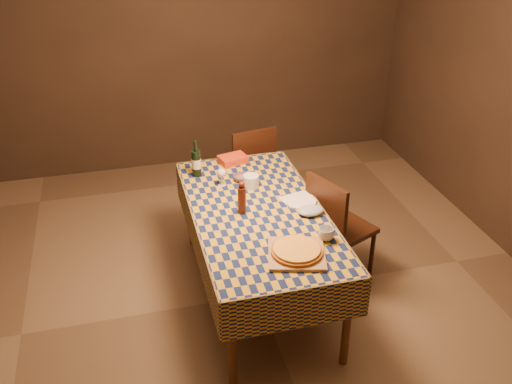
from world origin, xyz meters
TOP-DOWN VIEW (x-y plane):
  - room at (0.00, 0.00)m, footprint 5.00×5.10m
  - dining_table at (0.00, 0.00)m, footprint 0.94×1.84m
  - cutting_board at (0.10, -0.59)m, footprint 0.44×0.44m
  - pizza at (0.10, -0.59)m, footprint 0.43×0.43m
  - pepper_mill at (-0.11, 0.01)m, footprint 0.07×0.07m
  - bowl at (-0.00, 0.48)m, footprint 0.14×0.14m
  - wine_glass at (-0.17, 0.45)m, footprint 0.07×0.07m
  - wine_bottle at (-0.33, 0.66)m, footprint 0.09×0.09m
  - deli_tub at (0.04, 0.36)m, footprint 0.13×0.13m
  - takeout_container at (-0.00, 0.82)m, footprint 0.26×0.21m
  - white_plate at (0.34, 0.04)m, footprint 0.29×0.29m
  - tumbler at (0.35, -0.47)m, footprint 0.14×0.14m
  - flour_patch at (0.33, 0.09)m, footprint 0.27×0.23m
  - flour_bag at (0.35, -0.13)m, footprint 0.20×0.16m
  - chair_far at (0.23, 1.17)m, footprint 0.49×0.50m
  - chair_right at (0.63, 0.06)m, footprint 0.56×0.56m

SIDE VIEW (x-z plane):
  - chair_far at x=0.23m, z-range 0.06..0.99m
  - chair_right at x=0.63m, z-range 0.06..0.99m
  - dining_table at x=0.00m, z-range 0.31..1.08m
  - flour_patch at x=0.33m, z-range 0.77..0.77m
  - white_plate at x=0.34m, z-range 0.77..0.78m
  - cutting_board at x=0.10m, z-range 0.77..0.79m
  - bowl at x=0.00m, z-range 0.77..0.81m
  - flour_bag at x=0.35m, z-range 0.77..0.83m
  - takeout_container at x=0.00m, z-range 0.77..0.83m
  - pizza at x=0.10m, z-range 0.79..0.82m
  - tumbler at x=0.35m, z-range 0.77..0.86m
  - deli_tub at x=0.04m, z-range 0.77..0.87m
  - wine_glass at x=-0.17m, z-range 0.80..0.94m
  - wine_bottle at x=-0.33m, z-range 0.73..1.03m
  - pepper_mill at x=-0.11m, z-range 0.76..1.01m
  - room at x=0.00m, z-range 0.00..2.70m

